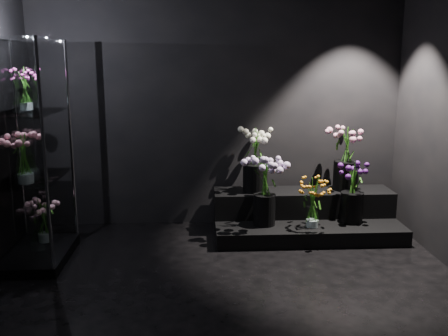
{
  "coord_description": "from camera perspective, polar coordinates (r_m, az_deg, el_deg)",
  "views": [
    {
      "loc": [
        -0.23,
        -3.45,
        1.82
      ],
      "look_at": [
        0.03,
        1.2,
        0.8
      ],
      "focal_mm": 40.0,
      "sensor_mm": 36.0,
      "label": 1
    }
  ],
  "objects": [
    {
      "name": "display_case",
      "position": [
        4.75,
        -21.23,
        1.54
      ],
      "size": [
        0.55,
        0.91,
        2.0
      ],
      "color": "black",
      "rests_on": "floor"
    },
    {
      "name": "display_riser",
      "position": [
        5.44,
        9.19,
        -5.41
      ],
      "size": [
        1.93,
        0.86,
        0.43
      ],
      "color": "black",
      "rests_on": "floor"
    },
    {
      "name": "wall_back",
      "position": [
        5.47,
        -0.72,
        7.91
      ],
      "size": [
        4.0,
        0.0,
        4.0
      ],
      "primitive_type": "plane",
      "rotation": [
        1.57,
        0.0,
        0.0
      ],
      "color": "black",
      "rests_on": "floor"
    },
    {
      "name": "bouquet_cream_roses",
      "position": [
        5.3,
        3.6,
        1.46
      ],
      "size": [
        0.5,
        0.5,
        0.7
      ],
      "rotation": [
        0.0,
        0.0,
        -0.37
      ],
      "color": "black",
      "rests_on": "display_riser"
    },
    {
      "name": "floor",
      "position": [
        3.91,
        0.61,
        -15.45
      ],
      "size": [
        4.0,
        4.0,
        0.0
      ],
      "primitive_type": "plane",
      "color": "black",
      "rests_on": "ground"
    },
    {
      "name": "bouquet_purple",
      "position": [
        5.3,
        14.49,
        -2.29
      ],
      "size": [
        0.4,
        0.4,
        0.64
      ],
      "rotation": [
        0.0,
        0.0,
        0.33
      ],
      "color": "black",
      "rests_on": "display_riser"
    },
    {
      "name": "bouquet_case_pink",
      "position": [
        4.56,
        -21.89,
        1.2
      ],
      "size": [
        0.37,
        0.37,
        0.44
      ],
      "rotation": [
        0.0,
        0.0,
        -0.4
      ],
      "color": "white",
      "rests_on": "display_case"
    },
    {
      "name": "bouquet_lilac",
      "position": [
        5.05,
        4.69,
        -1.87
      ],
      "size": [
        0.43,
        0.43,
        0.71
      ],
      "rotation": [
        0.0,
        0.0,
        -0.11
      ],
      "color": "black",
      "rests_on": "display_riser"
    },
    {
      "name": "bouquet_case_magenta",
      "position": [
        4.87,
        -21.79,
        8.45
      ],
      "size": [
        0.25,
        0.25,
        0.38
      ],
      "rotation": [
        0.0,
        0.0,
        0.13
      ],
      "color": "white",
      "rests_on": "display_case"
    },
    {
      "name": "bouquet_orange_bells",
      "position": [
        5.08,
        10.12,
        -3.81
      ],
      "size": [
        0.35,
        0.35,
        0.51
      ],
      "rotation": [
        0.0,
        0.0,
        0.29
      ],
      "color": "white",
      "rests_on": "display_riser"
    },
    {
      "name": "bouquet_case_base_pink",
      "position": [
        5.12,
        -19.9,
        -5.42
      ],
      "size": [
        0.39,
        0.39,
        0.44
      ],
      "rotation": [
        0.0,
        0.0,
        -0.34
      ],
      "color": "white",
      "rests_on": "display_case"
    },
    {
      "name": "bouquet_pink_roses",
      "position": [
        5.53,
        13.86,
        1.5
      ],
      "size": [
        0.49,
        0.49,
        0.68
      ],
      "rotation": [
        0.0,
        0.0,
        -0.29
      ],
      "color": "black",
      "rests_on": "display_riser"
    },
    {
      "name": "wall_front",
      "position": [
        1.53,
        5.59,
        -3.7
      ],
      "size": [
        4.0,
        0.0,
        4.0
      ],
      "primitive_type": "plane",
      "rotation": [
        -1.57,
        0.0,
        0.0
      ],
      "color": "black",
      "rests_on": "floor"
    }
  ]
}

